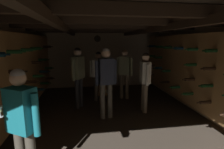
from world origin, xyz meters
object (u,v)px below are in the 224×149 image
object	(u,v)px
wine_crate_stack	(104,86)
person_guest_mid_right	(145,77)
person_host_center	(106,76)
person_guest_far_left	(78,72)
person_guest_far_right	(124,69)
display_bottle	(101,74)
person_guest_near_left	(22,119)
person_guest_rear_center	(99,72)

from	to	relation	value
wine_crate_stack	person_guest_mid_right	world-z (taller)	person_guest_mid_right
wine_crate_stack	person_guest_mid_right	xyz separation A→B (m)	(0.92, -1.68, 0.65)
person_host_center	person_guest_far_left	bearing A→B (deg)	129.89
person_guest_far_right	wine_crate_stack	bearing A→B (deg)	138.80
person_guest_far_left	wine_crate_stack	bearing A→B (deg)	54.14
person_host_center	person_guest_far_right	xyz separation A→B (m)	(0.77, 1.40, -0.08)
wine_crate_stack	display_bottle	world-z (taller)	display_bottle
person_guest_near_left	person_guest_mid_right	world-z (taller)	person_guest_mid_right
person_host_center	person_guest_rear_center	xyz separation A→B (m)	(-0.08, 1.29, -0.12)
person_guest_mid_right	person_guest_far_right	bearing A→B (deg)	104.42
display_bottle	person_guest_far_right	distance (m)	0.96
wine_crate_stack	person_guest_rear_center	xyz separation A→B (m)	(-0.22, -0.66, 0.63)
display_bottle	person_guest_far_right	xyz separation A→B (m)	(0.71, -0.60, 0.24)
person_guest_far_right	person_guest_near_left	xyz separation A→B (m)	(-2.04, -3.26, -0.04)
display_bottle	person_guest_near_left	world-z (taller)	person_guest_near_left
person_guest_rear_center	person_guest_far_left	size ratio (longest dim) A/B	0.92
person_guest_rear_center	person_host_center	bearing A→B (deg)	-86.44
person_guest_near_left	person_guest_rear_center	world-z (taller)	person_guest_near_left
person_guest_far_left	person_guest_far_right	bearing A→B (deg)	22.07
wine_crate_stack	display_bottle	bearing A→B (deg)	146.89
person_host_center	person_guest_far_right	size ratio (longest dim) A/B	1.07
wine_crate_stack	person_host_center	xyz separation A→B (m)	(-0.14, -1.95, 0.75)
person_guest_far_right	person_guest_near_left	distance (m)	3.85
person_guest_far_left	person_guest_near_left	bearing A→B (deg)	-102.44
person_guest_near_left	person_guest_mid_right	distance (m)	3.15
display_bottle	person_host_center	size ratio (longest dim) A/B	0.20
wine_crate_stack	person_guest_rear_center	world-z (taller)	person_guest_rear_center
wine_crate_stack	display_bottle	distance (m)	0.45
person_host_center	person_guest_near_left	world-z (taller)	person_host_center
person_guest_near_left	person_guest_rear_center	distance (m)	3.37
wine_crate_stack	person_guest_far_left	xyz separation A→B (m)	(-0.82, -1.14, 0.74)
person_guest_far_right	person_guest_far_left	size ratio (longest dim) A/B	0.95
person_host_center	person_guest_far_left	world-z (taller)	person_host_center
person_guest_far_right	person_guest_mid_right	xyz separation A→B (m)	(0.29, -1.14, -0.02)
display_bottle	person_guest_near_left	bearing A→B (deg)	-109.02
person_guest_rear_center	person_guest_mid_right	bearing A→B (deg)	-41.99
person_guest_near_left	person_guest_far_left	distance (m)	2.74
person_guest_rear_center	person_guest_near_left	bearing A→B (deg)	-110.64
person_guest_rear_center	person_guest_mid_right	world-z (taller)	person_guest_mid_right
person_host_center	person_guest_near_left	distance (m)	2.26
person_guest_near_left	person_guest_mid_right	size ratio (longest dim) A/B	0.99
display_bottle	person_guest_far_left	bearing A→B (deg)	-121.96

